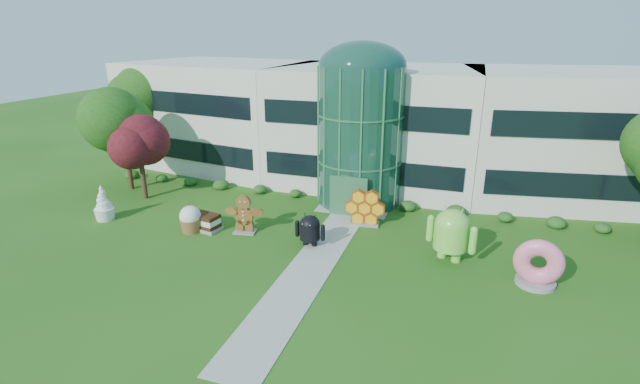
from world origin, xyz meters
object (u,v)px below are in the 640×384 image
(android_black, at_px, (310,228))
(donut, at_px, (539,262))
(android_green, at_px, (451,231))
(gingerbread, at_px, (244,214))

(android_black, height_order, donut, donut)
(android_green, relative_size, android_black, 1.55)
(donut, bearing_deg, android_green, 169.44)
(android_black, distance_m, gingerbread, 4.56)
(android_green, xyz_separation_m, android_black, (-7.94, -0.84, -0.61))
(android_black, bearing_deg, donut, 0.52)
(android_green, distance_m, donut, 4.57)
(android_green, height_order, donut, android_green)
(android_green, xyz_separation_m, donut, (4.31, -1.44, -0.47))
(android_green, bearing_deg, gingerbread, -156.35)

